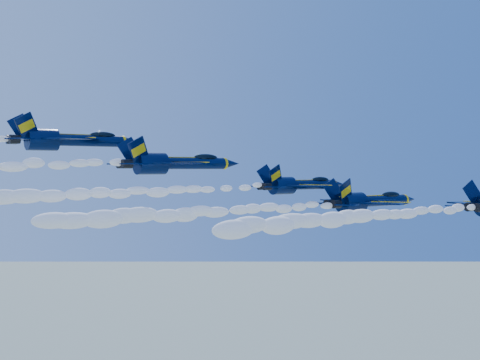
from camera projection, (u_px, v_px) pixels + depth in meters
smoke_trail_jet_lead at (367, 217)px, 63.79m from camera, size 39.05×2.01×1.81m
jet_second at (369, 201)px, 84.03m from camera, size 17.86×14.65×6.64m
smoke_trail_jet_second at (206, 212)px, 67.93m from camera, size 39.05×1.99×1.79m
jet_third at (299, 185)px, 82.11m from camera, size 15.27×12.53×5.67m
smoke_trail_jet_third at (124, 192)px, 66.67m from camera, size 39.05×1.70×1.53m
jet_fourth at (175, 163)px, 79.45m from camera, size 18.42×15.11×6.85m
jet_fifth at (69, 140)px, 77.69m from camera, size 17.74×14.55×6.59m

